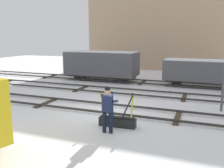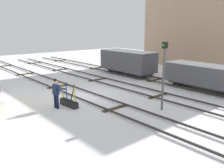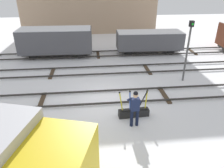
% 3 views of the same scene
% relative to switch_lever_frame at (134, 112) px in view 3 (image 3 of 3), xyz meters
% --- Properties ---
extents(ground_plane, '(60.00, 60.00, 0.00)m').
position_rel_switch_lever_frame_xyz_m(ground_plane, '(-1.31, 1.87, -0.25)').
color(ground_plane, white).
extents(track_main_line, '(44.00, 1.94, 0.18)m').
position_rel_switch_lever_frame_xyz_m(track_main_line, '(-1.31, 1.87, -0.14)').
color(track_main_line, '#2D2B28').
rests_on(track_main_line, ground_plane).
extents(track_siding_near, '(44.00, 1.94, 0.18)m').
position_rel_switch_lever_frame_xyz_m(track_siding_near, '(-1.31, 5.85, -0.14)').
color(track_siding_near, '#2D2B28').
rests_on(track_siding_near, ground_plane).
extents(track_siding_far, '(44.00, 1.94, 0.18)m').
position_rel_switch_lever_frame_xyz_m(track_siding_far, '(-1.31, 9.69, -0.14)').
color(track_siding_far, '#2D2B28').
rests_on(track_siding_far, ground_plane).
extents(switch_lever_frame, '(1.55, 0.45, 1.45)m').
position_rel_switch_lever_frame_xyz_m(switch_lever_frame, '(0.00, 0.00, 0.00)').
color(switch_lever_frame, black).
rests_on(switch_lever_frame, ground_plane).
extents(rail_worker, '(0.56, 0.71, 1.81)m').
position_rel_switch_lever_frame_xyz_m(rail_worker, '(-0.13, -0.74, 0.78)').
color(rail_worker, '#111831').
rests_on(rail_worker, ground_plane).
extents(signal_post, '(0.24, 0.32, 3.93)m').
position_rel_switch_lever_frame_xyz_m(signal_post, '(4.12, 3.77, 2.15)').
color(signal_post, '#4C4C4C').
rests_on(signal_post, ground_plane).
extents(freight_car_mid_siding, '(6.12, 2.40, 2.46)m').
position_rel_switch_lever_frame_xyz_m(freight_car_mid_siding, '(-4.86, 9.69, 1.16)').
color(freight_car_mid_siding, '#2D2B28').
rests_on(freight_car_mid_siding, ground_plane).
extents(freight_car_back_track, '(5.85, 2.17, 2.01)m').
position_rel_switch_lever_frame_xyz_m(freight_car_back_track, '(3.30, 9.69, 0.94)').
color(freight_car_back_track, '#2D2B28').
rests_on(freight_car_back_track, ground_plane).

